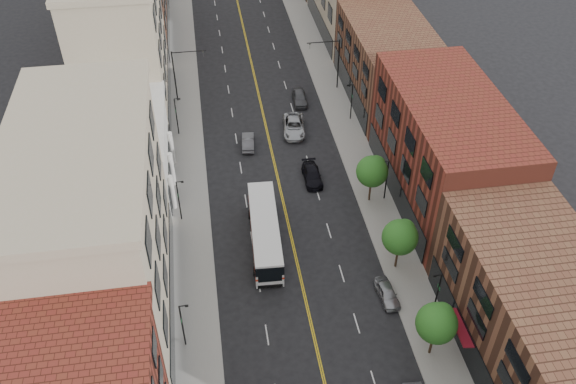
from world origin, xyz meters
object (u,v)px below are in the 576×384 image
car_parked_far (387,293)px  car_lane_c (300,97)px  car_lane_b (294,126)px  car_lane_behind (248,142)px  car_lane_a (312,175)px  city_bus (265,231)px

car_parked_far → car_lane_c: size_ratio=0.85×
car_parked_far → car_lane_b: (-4.05, 28.02, 0.15)m
car_lane_behind → car_lane_c: (7.92, 9.02, 0.10)m
car_lane_behind → car_lane_a: (6.50, -7.63, 0.02)m
city_bus → car_lane_c: size_ratio=2.71×
car_parked_far → car_lane_b: size_ratio=0.66×
car_parked_far → car_lane_behind: 27.64m
city_bus → car_lane_behind: (0.06, 17.02, -1.15)m
city_bus → car_lane_a: bearing=57.8°
car_lane_b → car_lane_c: car_lane_b is taller
car_lane_behind → car_lane_a: car_lane_a is taller
city_bus → car_lane_b: bearing=75.2°
city_bus → car_parked_far: (10.15, -8.71, -1.16)m
city_bus → car_parked_far: bearing=-37.9°
car_parked_far → car_lane_c: bearing=89.0°
car_lane_behind → car_parked_far: bearing=116.7°
car_lane_a → car_lane_c: car_lane_c is taller
car_parked_far → car_lane_c: 34.81m
car_parked_far → car_lane_behind: bearing=106.8°
car_parked_far → car_lane_a: car_lane_a is taller
city_bus → car_lane_a: city_bus is taller
city_bus → car_lane_behind: size_ratio=3.02×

